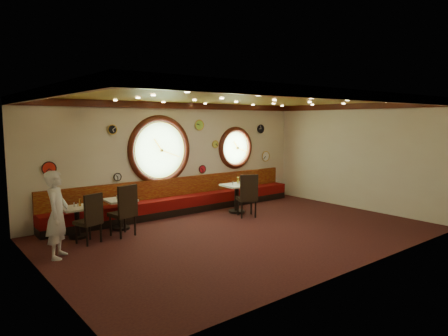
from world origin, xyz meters
TOP-DOWN VIEW (x-y plane):
  - floor at (0.00, 0.00)m, footprint 9.00×6.00m
  - ceiling at (0.00, 0.00)m, footprint 9.00×6.00m
  - wall_back at (0.00, 3.00)m, footprint 9.00×0.02m
  - wall_front at (0.00, -3.00)m, footprint 9.00×0.02m
  - wall_left at (-4.50, 0.00)m, footprint 0.02×6.00m
  - wall_right at (4.50, 0.00)m, footprint 0.02×6.00m
  - molding_back at (0.00, 2.95)m, footprint 9.00×0.10m
  - molding_front at (0.00, -2.95)m, footprint 9.00×0.10m
  - molding_left at (-4.45, 0.00)m, footprint 0.10×6.00m
  - molding_right at (4.45, 0.00)m, footprint 0.10×6.00m
  - banquette_base at (0.00, 2.72)m, footprint 8.00×0.55m
  - banquette_seat at (0.00, 2.72)m, footprint 8.00×0.55m
  - banquette_back at (0.00, 2.94)m, footprint 8.00×0.10m
  - porthole_left_glass at (-0.60, 3.00)m, footprint 1.66×0.02m
  - porthole_left_frame at (-0.60, 2.98)m, footprint 1.98×0.18m
  - porthole_left_ring at (-0.60, 2.95)m, footprint 1.61×0.03m
  - porthole_right_glass at (2.20, 3.00)m, footprint 1.10×0.02m
  - porthole_right_frame at (2.20, 2.98)m, footprint 1.38×0.18m
  - porthole_right_ring at (2.20, 2.95)m, footprint 1.09×0.03m
  - wall_clock_0 at (3.55, 2.96)m, footprint 0.34×0.03m
  - wall_clock_1 at (-1.90, 2.96)m, footprint 0.20×0.03m
  - wall_clock_2 at (3.30, 2.96)m, footprint 0.28×0.03m
  - wall_clock_3 at (1.35, 2.96)m, footprint 0.22×0.03m
  - wall_clock_4 at (0.75, 2.96)m, footprint 0.30×0.03m
  - wall_clock_5 at (-2.00, 2.96)m, footprint 0.24×0.03m
  - wall_clock_6 at (0.85, 2.96)m, footprint 0.24×0.03m
  - wall_clock_7 at (-3.60, 2.96)m, footprint 0.32×0.03m
  - table_a at (-3.26, 2.12)m, footprint 0.67×0.67m
  - table_b at (-2.17, 2.20)m, footprint 0.73×0.73m
  - table_c at (1.26, 1.80)m, footprint 0.79×0.79m
  - chair_a at (-3.18, 1.48)m, footprint 0.59×0.59m
  - chair_b at (-2.36, 1.53)m, footprint 0.59×0.59m
  - chair_c at (1.11, 1.15)m, footprint 0.67×0.67m
  - condiment_a_salt at (-3.30, 2.16)m, footprint 0.04×0.04m
  - condiment_b_salt at (-2.26, 2.20)m, footprint 0.04×0.04m
  - condiment_c_salt at (1.11, 1.81)m, footprint 0.03×0.03m
  - condiment_a_pepper at (-3.23, 2.15)m, footprint 0.03×0.03m
  - condiment_b_pepper at (-2.12, 2.15)m, footprint 0.04×0.04m
  - condiment_c_pepper at (1.33, 1.78)m, footprint 0.03×0.03m
  - condiment_a_bottle at (-3.18, 2.16)m, footprint 0.05×0.05m
  - condiment_b_bottle at (-2.02, 2.31)m, footprint 0.05×0.05m
  - condiment_c_bottle at (1.41, 1.92)m, footprint 0.06×0.06m
  - waiter at (-4.00, 1.01)m, footprint 0.69×0.75m

SIDE VIEW (x-z plane):
  - floor at x=0.00m, z-range 0.00..0.00m
  - banquette_base at x=0.00m, z-range 0.00..0.20m
  - banquette_seat at x=0.00m, z-range 0.20..0.50m
  - table_a at x=-3.26m, z-range 0.09..0.81m
  - table_b at x=-2.17m, z-range 0.10..0.86m
  - table_c at x=1.26m, z-range 0.11..0.94m
  - chair_a at x=-3.18m, z-range 0.29..0.98m
  - chair_c at x=1.11m, z-range 0.32..1.07m
  - chair_b at x=-2.36m, z-range 0.32..1.07m
  - banquette_back at x=0.00m, z-range 0.48..1.02m
  - condiment_a_pepper at x=-3.23m, z-range 0.72..0.81m
  - condiment_a_salt at x=-3.30m, z-range 0.72..0.83m
  - condiment_a_bottle at x=-3.18m, z-range 0.72..0.89m
  - condiment_b_salt at x=-2.26m, z-range 0.76..0.87m
  - condiment_b_pepper at x=-2.12m, z-range 0.76..0.87m
  - condiment_b_bottle at x=-2.02m, z-range 0.76..0.91m
  - waiter at x=-4.00m, z-range 0.00..1.72m
  - condiment_c_pepper at x=1.33m, z-range 0.83..0.92m
  - condiment_c_salt at x=1.11m, z-range 0.83..0.92m
  - condiment_c_bottle at x=1.41m, z-range 0.83..1.01m
  - wall_clock_1 at x=-1.90m, z-range 1.10..1.30m
  - wall_clock_6 at x=0.85m, z-range 1.08..1.32m
  - wall_clock_0 at x=3.55m, z-range 1.28..1.62m
  - wall_clock_7 at x=-3.60m, z-range 1.39..1.71m
  - wall_back at x=0.00m, z-range 0.00..3.20m
  - wall_front at x=0.00m, z-range 0.00..3.20m
  - wall_left at x=-4.50m, z-range 0.00..3.20m
  - wall_right at x=4.50m, z-range 0.00..3.20m
  - porthole_right_ring at x=2.20m, z-range 1.26..2.34m
  - porthole_right_glass at x=2.20m, z-range 1.25..2.35m
  - porthole_right_frame at x=2.20m, z-range 1.11..2.49m
  - porthole_left_glass at x=-0.60m, z-range 1.02..2.68m
  - porthole_left_frame at x=-0.60m, z-range 0.86..2.84m
  - porthole_left_ring at x=-0.60m, z-range 1.04..2.66m
  - wall_clock_3 at x=1.35m, z-range 1.84..2.06m
  - wall_clock_2 at x=3.30m, z-range 2.26..2.54m
  - wall_clock_5 at x=-2.00m, z-range 2.33..2.57m
  - wall_clock_4 at x=0.75m, z-range 2.40..2.70m
  - molding_back at x=0.00m, z-range 3.02..3.20m
  - molding_front at x=0.00m, z-range 3.02..3.20m
  - molding_left at x=-4.45m, z-range 3.02..3.20m
  - molding_right at x=4.45m, z-range 3.02..3.20m
  - ceiling at x=0.00m, z-range 3.19..3.21m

